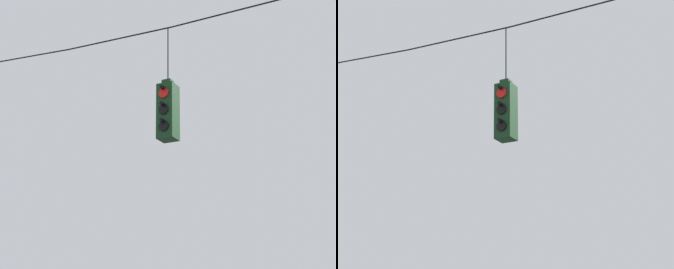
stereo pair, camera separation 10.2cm
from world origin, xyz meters
TOP-DOWN VIEW (x-y plane):
  - span_wire at (-0.00, 0.01)m, footprint 17.95×0.03m
  - traffic_light_near_left_pole at (-1.38, 0.00)m, footprint 0.34×0.46m

SIDE VIEW (x-z plane):
  - traffic_light_near_left_pole at x=-1.38m, z-range 4.49..6.86m
  - span_wire at x=0.00m, z-range 7.36..7.96m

